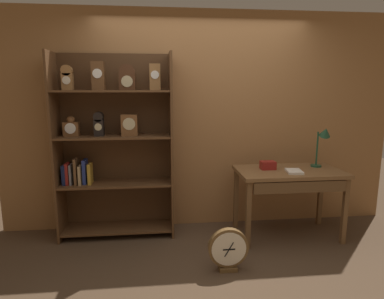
{
  "coord_description": "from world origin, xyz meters",
  "views": [
    {
      "loc": [
        -0.54,
        -2.66,
        1.7
      ],
      "look_at": [
        -0.17,
        0.81,
        1.05
      ],
      "focal_mm": 30.88,
      "sensor_mm": 36.0,
      "label": 1
    }
  ],
  "objects_px": {
    "toolbox_small": "(268,165)",
    "round_clock_large": "(228,249)",
    "bookshelf": "(113,143)",
    "open_repair_manual": "(294,171)",
    "workbench": "(290,179)",
    "desk_lamp": "(323,139)"
  },
  "relations": [
    {
      "from": "bookshelf",
      "to": "open_repair_manual",
      "type": "distance_m",
      "value": 2.05
    },
    {
      "from": "workbench",
      "to": "desk_lamp",
      "type": "height_order",
      "value": "desk_lamp"
    },
    {
      "from": "toolbox_small",
      "to": "workbench",
      "type": "bearing_deg",
      "value": -20.8
    },
    {
      "from": "desk_lamp",
      "to": "round_clock_large",
      "type": "bearing_deg",
      "value": -148.92
    },
    {
      "from": "toolbox_small",
      "to": "round_clock_large",
      "type": "height_order",
      "value": "toolbox_small"
    },
    {
      "from": "toolbox_small",
      "to": "round_clock_large",
      "type": "relative_size",
      "value": 0.39
    },
    {
      "from": "toolbox_small",
      "to": "open_repair_manual",
      "type": "bearing_deg",
      "value": -36.81
    },
    {
      "from": "toolbox_small",
      "to": "round_clock_large",
      "type": "xyz_separation_m",
      "value": [
        -0.61,
        -0.74,
        -0.62
      ]
    },
    {
      "from": "bookshelf",
      "to": "open_repair_manual",
      "type": "height_order",
      "value": "bookshelf"
    },
    {
      "from": "bookshelf",
      "to": "workbench",
      "type": "distance_m",
      "value": 2.05
    },
    {
      "from": "toolbox_small",
      "to": "open_repair_manual",
      "type": "xyz_separation_m",
      "value": [
        0.24,
        -0.18,
        -0.03
      ]
    },
    {
      "from": "desk_lamp",
      "to": "toolbox_small",
      "type": "bearing_deg",
      "value": -178.26
    },
    {
      "from": "open_repair_manual",
      "to": "round_clock_large",
      "type": "bearing_deg",
      "value": -137.24
    },
    {
      "from": "bookshelf",
      "to": "toolbox_small",
      "type": "bearing_deg",
      "value": -6.67
    },
    {
      "from": "workbench",
      "to": "round_clock_large",
      "type": "relative_size",
      "value": 2.81
    },
    {
      "from": "workbench",
      "to": "bookshelf",
      "type": "bearing_deg",
      "value": 171.6
    },
    {
      "from": "desk_lamp",
      "to": "toolbox_small",
      "type": "relative_size",
      "value": 2.96
    },
    {
      "from": "bookshelf",
      "to": "toolbox_small",
      "type": "distance_m",
      "value": 1.78
    },
    {
      "from": "workbench",
      "to": "toolbox_small",
      "type": "height_order",
      "value": "toolbox_small"
    },
    {
      "from": "bookshelf",
      "to": "open_repair_manual",
      "type": "bearing_deg",
      "value": -10.89
    },
    {
      "from": "round_clock_large",
      "to": "toolbox_small",
      "type": "bearing_deg",
      "value": 50.55
    },
    {
      "from": "desk_lamp",
      "to": "open_repair_manual",
      "type": "relative_size",
      "value": 2.22
    }
  ]
}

